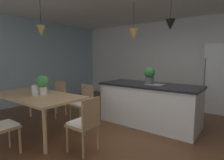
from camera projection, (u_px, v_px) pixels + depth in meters
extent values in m
cube|color=brown|center=(136.00, 140.00, 3.28)|extent=(10.00, 8.40, 0.04)
cube|color=silver|center=(188.00, 62.00, 5.71)|extent=(10.00, 0.12, 2.70)
cube|color=#9EB7C6|center=(20.00, 62.00, 5.54)|extent=(0.06, 8.40, 2.70)
cube|color=tan|center=(35.00, 95.00, 3.60)|extent=(2.06, 0.98, 0.04)
cylinder|color=tan|center=(30.00, 102.00, 4.53)|extent=(0.06, 0.06, 0.73)
cylinder|color=tan|center=(84.00, 117.00, 3.41)|extent=(0.06, 0.06, 0.73)
cylinder|color=tan|center=(45.00, 131.00, 2.75)|extent=(0.06, 0.06, 0.73)
cube|color=#A87F56|center=(81.00, 105.00, 4.00)|extent=(0.43, 0.43, 0.04)
cube|color=white|center=(81.00, 104.00, 4.00)|extent=(0.39, 0.39, 0.03)
cube|color=#A87F56|center=(87.00, 94.00, 4.11)|extent=(0.38, 0.06, 0.42)
cylinder|color=#A87F56|center=(80.00, 119.00, 3.79)|extent=(0.04, 0.04, 0.41)
cylinder|color=#A87F56|center=(71.00, 115.00, 4.02)|extent=(0.04, 0.04, 0.41)
cylinder|color=#A87F56|center=(92.00, 115.00, 4.04)|extent=(0.04, 0.04, 0.41)
cylinder|color=#A87F56|center=(83.00, 112.00, 4.27)|extent=(0.04, 0.04, 0.41)
cube|color=#A87F56|center=(56.00, 100.00, 4.56)|extent=(0.43, 0.43, 0.04)
cube|color=white|center=(56.00, 98.00, 4.55)|extent=(0.39, 0.39, 0.03)
cube|color=#A87F56|center=(61.00, 89.00, 4.68)|extent=(0.38, 0.06, 0.42)
cylinder|color=#A87F56|center=(55.00, 111.00, 4.35)|extent=(0.04, 0.04, 0.41)
cylinder|color=#A87F56|center=(46.00, 109.00, 4.53)|extent=(0.04, 0.04, 0.41)
cylinder|color=#A87F56|center=(66.00, 108.00, 4.64)|extent=(0.04, 0.04, 0.41)
cylinder|color=#A87F56|center=(57.00, 106.00, 4.81)|extent=(0.04, 0.04, 0.41)
cube|color=#A87F56|center=(2.00, 127.00, 2.72)|extent=(0.40, 0.40, 0.04)
cube|color=white|center=(2.00, 125.00, 2.71)|extent=(0.36, 0.36, 0.03)
cylinder|color=#A87F56|center=(10.00, 135.00, 2.98)|extent=(0.04, 0.04, 0.41)
cylinder|color=#A87F56|center=(20.00, 141.00, 2.78)|extent=(0.04, 0.04, 0.41)
cube|color=#A87F56|center=(83.00, 125.00, 2.83)|extent=(0.41, 0.41, 0.04)
cube|color=white|center=(83.00, 122.00, 2.83)|extent=(0.37, 0.37, 0.03)
cube|color=#A87F56|center=(91.00, 112.00, 2.70)|extent=(0.04, 0.38, 0.42)
cylinder|color=#A87F56|center=(67.00, 139.00, 2.82)|extent=(0.04, 0.04, 0.41)
cylinder|color=#A87F56|center=(83.00, 132.00, 3.10)|extent=(0.04, 0.04, 0.41)
cylinder|color=#A87F56|center=(83.00, 145.00, 2.63)|extent=(0.04, 0.04, 0.41)
cylinder|color=#A87F56|center=(98.00, 137.00, 2.90)|extent=(0.04, 0.04, 0.41)
cube|color=silver|center=(149.00, 105.00, 4.01)|extent=(2.08, 0.86, 0.88)
cube|color=black|center=(149.00, 85.00, 3.95)|extent=(2.14, 0.92, 0.04)
cube|color=gray|center=(155.00, 84.00, 3.88)|extent=(0.36, 0.30, 0.01)
cube|color=silver|center=(220.00, 79.00, 4.86)|extent=(0.75, 0.64, 1.84)
cylinder|color=#4C4C4C|center=(204.00, 79.00, 4.79)|extent=(0.02, 0.02, 1.10)
cylinder|color=black|center=(40.00, 8.00, 3.36)|extent=(0.01, 0.01, 0.63)
cone|color=olive|center=(41.00, 31.00, 3.41)|extent=(0.17, 0.17, 0.19)
cylinder|color=black|center=(134.00, 15.00, 4.02)|extent=(0.01, 0.01, 0.57)
cone|color=olive|center=(134.00, 34.00, 4.07)|extent=(0.23, 0.23, 0.26)
cylinder|color=black|center=(171.00, 7.00, 3.52)|extent=(0.01, 0.01, 0.48)
cone|color=black|center=(170.00, 25.00, 3.56)|extent=(0.19, 0.19, 0.21)
cylinder|color=#4C4C51|center=(149.00, 81.00, 3.94)|extent=(0.19, 0.19, 0.15)
sphere|color=#2D6B33|center=(150.00, 73.00, 3.92)|extent=(0.23, 0.23, 0.23)
cylinder|color=beige|center=(43.00, 91.00, 3.55)|extent=(0.14, 0.14, 0.16)
sphere|color=#387F3D|center=(43.00, 82.00, 3.52)|extent=(0.24, 0.24, 0.24)
cylinder|color=silver|center=(35.00, 90.00, 3.48)|extent=(0.12, 0.12, 0.20)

